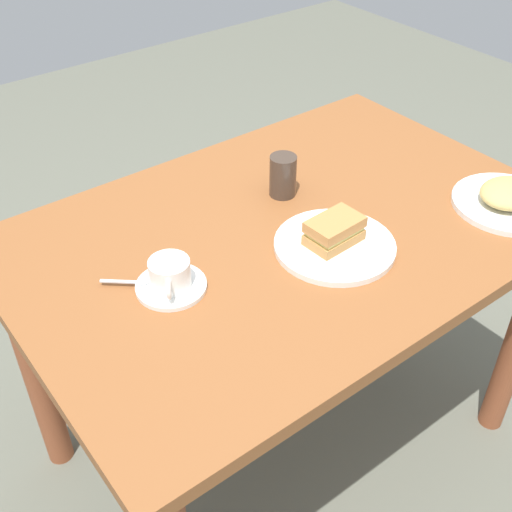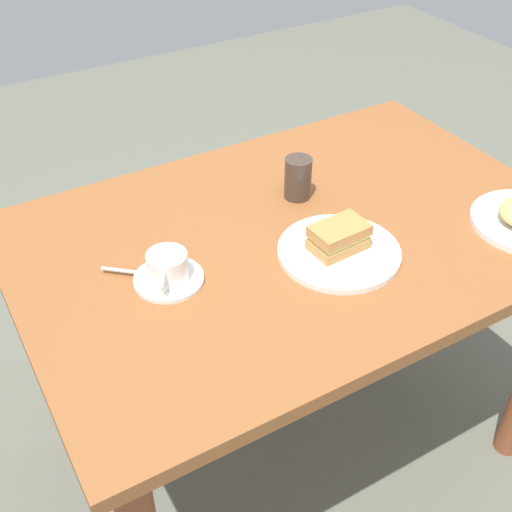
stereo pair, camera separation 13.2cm
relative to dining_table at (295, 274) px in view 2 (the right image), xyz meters
The scene contains 8 objects.
ground_plane 0.64m from the dining_table, ahead, with size 6.00×6.00×0.00m, color #606254.
dining_table is the anchor object (origin of this frame).
sandwich_plate 0.18m from the dining_table, 102.74° to the left, with size 0.26×0.26×0.01m, color white.
sandwich_front 0.21m from the dining_table, 103.53° to the left, with size 0.12×0.08×0.06m.
coffee_saucer 0.35m from the dining_table, ahead, with size 0.14×0.14×0.01m, color white.
coffee_cup 0.36m from the dining_table, ahead, with size 0.08×0.10×0.06m.
spoon 0.40m from the dining_table, ahead, with size 0.08×0.07×0.01m.
drinking_glass 0.22m from the dining_table, 122.95° to the right, with size 0.06×0.06×0.10m, color #42342A.
Camera 2 is at (0.66, 0.96, 1.62)m, focal length 45.52 mm.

